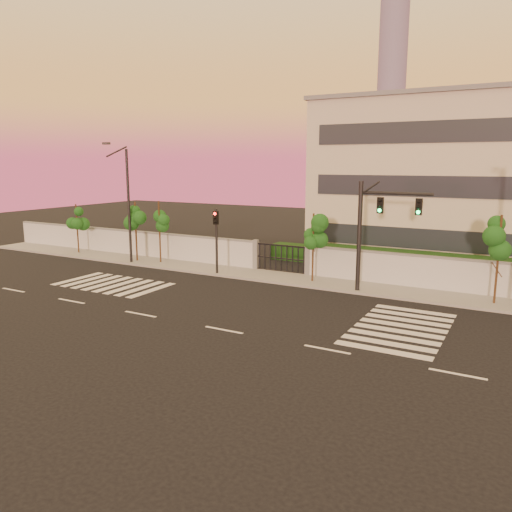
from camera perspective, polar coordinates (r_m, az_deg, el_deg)
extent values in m
plane|color=black|center=(23.06, -3.67, -8.45)|extent=(120.00, 120.00, 0.00)
cube|color=gray|center=(32.03, 6.53, -2.92)|extent=(60.00, 3.00, 0.15)
cube|color=silver|center=(42.68, -14.86, 1.44)|extent=(25.00, 0.30, 2.00)
cube|color=slate|center=(42.53, -14.92, 2.85)|extent=(25.00, 0.36, 0.12)
cube|color=slate|center=(35.26, -0.02, 0.10)|extent=(0.35, 0.35, 2.20)
cube|color=slate|center=(33.54, 5.97, -0.50)|extent=(0.35, 0.35, 2.20)
cube|color=#0F3311|center=(33.60, 23.60, -1.67)|extent=(20.00, 2.00, 1.80)
cube|color=#0F3311|center=(43.57, -11.14, 1.37)|extent=(12.00, 1.80, 1.40)
cube|color=#0F3311|center=(38.92, 6.14, 0.28)|extent=(6.00, 1.50, 1.20)
cube|color=beige|center=(40.45, 25.21, 7.44)|extent=(24.00, 12.00, 12.00)
cube|color=#262D38|center=(34.78, 24.04, 1.37)|extent=(22.00, 0.08, 1.40)
cube|color=#262D38|center=(34.45, 24.48, 7.12)|extent=(22.00, 0.08, 1.40)
cube|color=#262D38|center=(34.47, 24.93, 12.93)|extent=(22.00, 0.08, 1.40)
cube|color=slate|center=(40.68, 25.91, 16.03)|extent=(24.40, 12.40, 0.30)
cylinder|color=slate|center=(311.70, 15.25, 18.97)|extent=(16.00, 16.00, 110.00)
cube|color=silver|center=(34.95, -19.68, -2.45)|extent=(0.50, 4.00, 0.02)
cube|color=silver|center=(34.29, -18.68, -2.63)|extent=(0.50, 4.00, 0.02)
cube|color=silver|center=(33.64, -17.65, -2.82)|extent=(0.50, 4.00, 0.02)
cube|color=silver|center=(33.01, -16.57, -3.01)|extent=(0.50, 4.00, 0.02)
cube|color=silver|center=(32.38, -15.45, -3.21)|extent=(0.50, 4.00, 0.02)
cube|color=silver|center=(31.77, -14.29, -3.42)|extent=(0.50, 4.00, 0.02)
cube|color=silver|center=(31.17, -13.08, -3.63)|extent=(0.50, 4.00, 0.02)
cube|color=silver|center=(30.59, -11.82, -3.85)|extent=(0.50, 4.00, 0.02)
cube|color=silver|center=(21.28, 14.24, -10.40)|extent=(4.00, 0.50, 0.02)
cube|color=silver|center=(22.10, 14.85, -9.63)|extent=(4.00, 0.50, 0.02)
cube|color=silver|center=(22.92, 15.42, -8.91)|extent=(4.00, 0.50, 0.02)
cube|color=silver|center=(23.76, 15.94, -8.25)|extent=(4.00, 0.50, 0.02)
cube|color=silver|center=(24.59, 16.43, -7.62)|extent=(4.00, 0.50, 0.02)
cube|color=silver|center=(25.43, 16.88, -7.04)|extent=(4.00, 0.50, 0.02)
cube|color=silver|center=(26.28, 17.31, -6.50)|extent=(4.00, 0.50, 0.02)
cube|color=silver|center=(27.13, 17.70, -5.99)|extent=(4.00, 0.50, 0.02)
cube|color=silver|center=(33.34, -25.98, -3.52)|extent=(2.00, 0.15, 0.01)
cube|color=silver|center=(29.47, -20.33, -4.85)|extent=(2.00, 0.15, 0.01)
cube|color=silver|center=(25.98, -13.05, -6.49)|extent=(2.00, 0.15, 0.01)
cube|color=silver|center=(23.06, -3.67, -8.43)|extent=(2.00, 0.15, 0.01)
cube|color=silver|center=(20.94, 8.14, -10.52)|extent=(2.00, 0.15, 0.01)
cube|color=silver|center=(19.88, 22.04, -12.40)|extent=(2.00, 0.15, 0.01)
cylinder|color=#382314|center=(44.09, -19.75, 2.88)|extent=(0.12, 0.12, 4.18)
sphere|color=#154A15|center=(43.96, -19.85, 4.50)|extent=(1.06, 1.06, 1.06)
sphere|color=#154A15|center=(43.89, -19.32, 3.70)|extent=(0.81, 0.81, 0.81)
sphere|color=#154A15|center=(44.12, -20.20, 3.96)|extent=(0.77, 0.77, 0.77)
cylinder|color=#382314|center=(39.06, -13.55, 2.64)|extent=(0.13, 0.13, 4.64)
sphere|color=#154A15|center=(38.90, -13.64, 4.68)|extent=(1.20, 1.20, 1.20)
sphere|color=#154A15|center=(38.88, -12.96, 3.67)|extent=(0.92, 0.92, 0.92)
sphere|color=#154A15|center=(39.05, -14.13, 3.99)|extent=(0.87, 0.87, 0.87)
cylinder|color=#382314|center=(38.02, -10.95, 2.62)|extent=(0.12, 0.12, 4.76)
sphere|color=#154A15|center=(37.86, -11.03, 4.76)|extent=(1.11, 1.11, 1.11)
sphere|color=#154A15|center=(37.86, -10.38, 3.70)|extent=(0.85, 0.85, 0.85)
sphere|color=#154A15|center=(37.99, -11.50, 4.04)|extent=(0.81, 0.81, 0.81)
cylinder|color=#382314|center=(31.47, 6.53, 0.83)|extent=(0.11, 0.11, 4.44)
sphere|color=#154A15|center=(31.28, 6.58, 3.24)|extent=(1.03, 1.03, 1.03)
sphere|color=#154A15|center=(31.42, 7.24, 2.03)|extent=(0.79, 0.79, 0.79)
sphere|color=#154A15|center=(31.32, 5.98, 2.44)|extent=(0.75, 0.75, 0.75)
cylinder|color=#382314|center=(29.15, 25.90, -0.52)|extent=(0.12, 0.12, 4.87)
sphere|color=#154A15|center=(28.94, 26.13, 2.32)|extent=(1.12, 1.12, 1.12)
sphere|color=#154A15|center=(29.22, 26.74, 0.89)|extent=(0.86, 0.86, 0.86)
sphere|color=#154A15|center=(28.86, 25.44, 1.38)|extent=(0.82, 0.82, 0.82)
cylinder|color=black|center=(29.45, 11.71, 2.04)|extent=(0.25, 0.25, 6.50)
cylinder|color=black|center=(28.67, 15.73, 6.91)|extent=(3.99, 0.33, 0.17)
cube|color=black|center=(28.87, 14.01, 5.65)|extent=(0.37, 0.19, 0.94)
sphere|color=#0CF259|center=(28.79, 13.93, 5.06)|extent=(0.21, 0.21, 0.21)
cube|color=black|center=(28.40, 18.11, 5.37)|extent=(0.37, 0.19, 0.94)
sphere|color=#0CF259|center=(28.32, 18.04, 4.76)|extent=(0.21, 0.21, 0.21)
cylinder|color=black|center=(33.67, -4.53, 1.58)|extent=(0.16, 0.16, 4.53)
cube|color=black|center=(33.41, -4.62, 4.38)|extent=(0.35, 0.18, 0.91)
sphere|color=red|center=(33.29, -4.73, 4.84)|extent=(0.20, 0.20, 0.20)
cylinder|color=black|center=(38.34, -14.32, 5.39)|extent=(0.19, 0.19, 8.53)
cylinder|color=black|center=(37.52, -15.63, 11.42)|extent=(0.11, 2.04, 0.83)
cube|color=#3F3F44|center=(36.86, -16.74, 12.22)|extent=(0.53, 0.27, 0.16)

